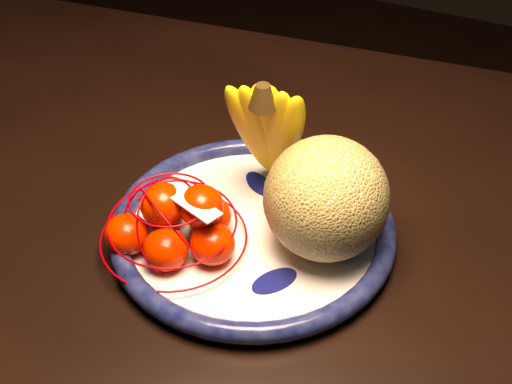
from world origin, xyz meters
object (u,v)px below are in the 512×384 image
at_px(dining_table, 292,246).
at_px(banana_bunch, 270,128).
at_px(mandarin_bag, 176,224).
at_px(cantaloupe, 326,199).
at_px(fruit_bowl, 253,229).

relative_size(dining_table, banana_bunch, 7.74).
bearing_deg(dining_table, mandarin_bag, -129.93).
bearing_deg(mandarin_bag, banana_bunch, 67.30).
distance_m(dining_table, cantaloupe, 0.20).
distance_m(cantaloupe, banana_bunch, 0.13).
height_order(fruit_bowl, cantaloupe, cantaloupe).
height_order(cantaloupe, mandarin_bag, cantaloupe).
height_order(banana_bunch, mandarin_bag, banana_bunch).
height_order(fruit_bowl, mandarin_bag, mandarin_bag).
height_order(dining_table, mandarin_bag, mandarin_bag).
relative_size(cantaloupe, mandarin_bag, 0.74).
xyz_separation_m(cantaloupe, mandarin_bag, (-0.17, -0.08, -0.04)).
bearing_deg(banana_bunch, mandarin_bag, -121.58).
bearing_deg(fruit_bowl, dining_table, 73.39).
bearing_deg(cantaloupe, mandarin_bag, -155.37).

